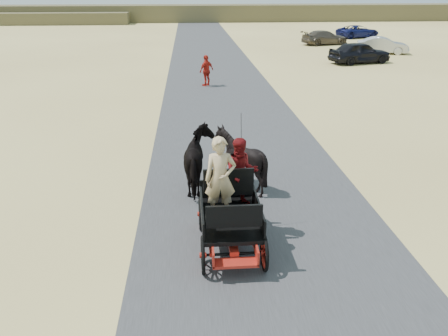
{
  "coord_description": "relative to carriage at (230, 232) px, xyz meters",
  "views": [
    {
      "loc": [
        -1.65,
        -9.16,
        5.36
      ],
      "look_at": [
        -0.87,
        0.64,
        1.2
      ],
      "focal_mm": 35.0,
      "sensor_mm": 36.0,
      "label": 1
    }
  ],
  "objects": [
    {
      "name": "ground",
      "position": [
        0.87,
        0.96,
        -0.36
      ],
      "size": [
        140.0,
        140.0,
        0.0
      ],
      "primitive_type": "plane",
      "color": "tan"
    },
    {
      "name": "road",
      "position": [
        0.87,
        0.96,
        -0.35
      ],
      "size": [
        6.0,
        140.0,
        0.01
      ],
      "primitive_type": "cube",
      "color": "#38383A",
      "rests_on": "ground"
    },
    {
      "name": "ridge_far",
      "position": [
        0.87,
        62.96,
        0.84
      ],
      "size": [
        140.0,
        6.0,
        2.4
      ],
      "primitive_type": "cube",
      "color": "brown",
      "rests_on": "ground"
    },
    {
      "name": "carriage",
      "position": [
        0.0,
        0.0,
        0.0
      ],
      "size": [
        1.3,
        2.4,
        0.72
      ],
      "primitive_type": null,
      "color": "black",
      "rests_on": "ground"
    },
    {
      "name": "horse_left",
      "position": [
        -0.55,
        3.0,
        0.49
      ],
      "size": [
        0.91,
        2.01,
        1.7
      ],
      "primitive_type": "imported",
      "rotation": [
        0.0,
        0.0,
        3.14
      ],
      "color": "black",
      "rests_on": "ground"
    },
    {
      "name": "horse_right",
      "position": [
        0.55,
        3.0,
        0.49
      ],
      "size": [
        1.37,
        1.54,
        1.7
      ],
      "primitive_type": "imported",
      "rotation": [
        0.0,
        0.0,
        3.14
      ],
      "color": "black",
      "rests_on": "ground"
    },
    {
      "name": "driver_man",
      "position": [
        -0.2,
        0.05,
        1.26
      ],
      "size": [
        0.66,
        0.43,
        1.8
      ],
      "primitive_type": "imported",
      "color": "tan",
      "rests_on": "carriage"
    },
    {
      "name": "passenger_woman",
      "position": [
        0.3,
        0.6,
        1.15
      ],
      "size": [
        0.77,
        0.6,
        1.58
      ],
      "primitive_type": "imported",
      "color": "#660C0F",
      "rests_on": "carriage"
    },
    {
      "name": "pedestrian",
      "position": [
        0.21,
        16.48,
        0.5
      ],
      "size": [
        1.03,
        0.99,
        1.73
      ],
      "primitive_type": "imported",
      "rotation": [
        0.0,
        0.0,
        3.88
      ],
      "color": "#A81C13",
      "rests_on": "ground"
    },
    {
      "name": "car_a",
      "position": [
        11.62,
        23.3,
        0.41
      ],
      "size": [
        4.8,
        2.86,
        1.53
      ],
      "primitive_type": "imported",
      "rotation": [
        0.0,
        0.0,
        1.82
      ],
      "color": "black",
      "rests_on": "ground"
    },
    {
      "name": "car_b",
      "position": [
        15.26,
        27.74,
        0.31
      ],
      "size": [
        4.27,
        2.44,
        1.33
      ],
      "primitive_type": "imported",
      "rotation": [
        0.0,
        0.0,
        1.3
      ],
      "color": "#B2B2B7",
      "rests_on": "ground"
    },
    {
      "name": "car_c",
      "position": [
        12.19,
        33.84,
        0.29
      ],
      "size": [
        4.78,
        2.86,
        1.3
      ],
      "primitive_type": "imported",
      "rotation": [
        0.0,
        0.0,
        1.82
      ],
      "color": "brown",
      "rests_on": "ground"
    },
    {
      "name": "car_d",
      "position": [
        17.43,
        39.24,
        0.28
      ],
      "size": [
        5.05,
        3.43,
        1.29
      ],
      "primitive_type": "imported",
      "rotation": [
        0.0,
        0.0,
        1.88
      ],
      "color": "navy",
      "rests_on": "ground"
    }
  ]
}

